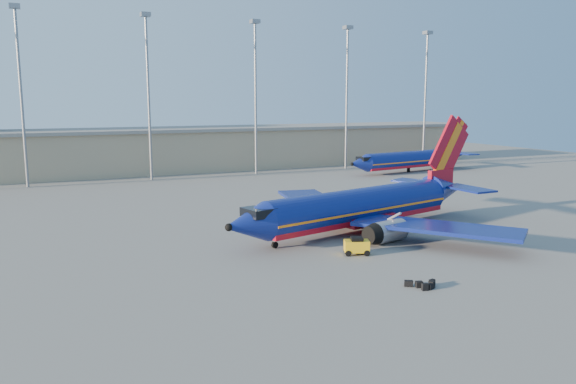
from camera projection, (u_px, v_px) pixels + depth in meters
name	position (u px, v px, depth m)	size (l,w,h in m)	color
ground	(288.00, 230.00, 60.60)	(220.00, 220.00, 0.00)	slate
terminal_building	(212.00, 147.00, 115.86)	(122.00, 16.00, 8.50)	gray
light_mast_row	(204.00, 80.00, 100.92)	(101.60, 1.60, 28.65)	gray
aircraft_main	(364.00, 207.00, 60.28)	(35.35, 33.61, 12.15)	navy
aircraft_second	(412.00, 159.00, 110.46)	(31.57, 12.22, 10.72)	navy
baggage_tug	(357.00, 246.00, 50.94)	(2.59, 2.12, 1.61)	gold
luggage_pile	(423.00, 285.00, 41.97)	(2.36, 1.82, 0.54)	black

